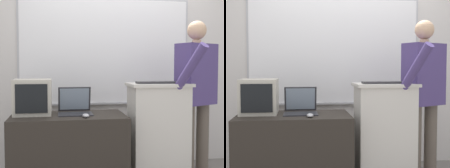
{
  "view_description": "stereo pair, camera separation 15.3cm",
  "coord_description": "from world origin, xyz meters",
  "views": [
    {
      "loc": [
        -0.73,
        -2.55,
        1.22
      ],
      "look_at": [
        -0.2,
        0.49,
        1.04
      ],
      "focal_mm": 50.0,
      "sensor_mm": 36.0,
      "label": 1
    },
    {
      "loc": [
        -0.58,
        -2.57,
        1.22
      ],
      "look_at": [
        -0.2,
        0.49,
        1.04
      ],
      "focal_mm": 50.0,
      "sensor_mm": 36.0,
      "label": 2
    }
  ],
  "objects": [
    {
      "name": "wireless_keyboard",
      "position": [
        0.25,
        0.37,
        1.06
      ],
      "size": [
        0.45,
        0.13,
        0.02
      ],
      "color": "#2D2D30",
      "rests_on": "lectern_podium"
    },
    {
      "name": "side_desk",
      "position": [
        -0.63,
        0.37,
        0.38
      ],
      "size": [
        1.06,
        0.61,
        0.77
      ],
      "color": "#28231E",
      "rests_on": "ground_plane"
    },
    {
      "name": "computer_mouse_by_keyboard",
      "position": [
        0.51,
        0.38,
        1.07
      ],
      "size": [
        0.06,
        0.1,
        0.03
      ],
      "color": "black",
      "rests_on": "lectern_podium"
    },
    {
      "name": "crt_monitor",
      "position": [
        -0.96,
        0.47,
        0.93
      ],
      "size": [
        0.34,
        0.38,
        0.33
      ],
      "color": "#BCB7A8",
      "rests_on": "side_desk"
    },
    {
      "name": "computer_mouse_by_laptop",
      "position": [
        -0.49,
        0.19,
        0.78
      ],
      "size": [
        0.06,
        0.1,
        0.03
      ],
      "color": "#BCBCC1",
      "rests_on": "side_desk"
    },
    {
      "name": "lectern_podium",
      "position": [
        0.26,
        0.42,
        0.53
      ],
      "size": [
        0.61,
        0.4,
        1.05
      ],
      "color": "beige",
      "rests_on": "ground_plane"
    },
    {
      "name": "back_wall",
      "position": [
        -0.01,
        1.26,
        1.43
      ],
      "size": [
        6.4,
        0.17,
        2.86
      ],
      "color": "silver",
      "rests_on": "ground_plane"
    },
    {
      "name": "person_presenter",
      "position": [
        0.67,
        0.44,
        0.97
      ],
      "size": [
        0.6,
        0.68,
        1.68
      ],
      "rotation": [
        0.0,
        0.0,
        0.45
      ],
      "color": "brown",
      "rests_on": "ground_plane"
    },
    {
      "name": "laptop",
      "position": [
        -0.57,
        0.46,
        0.84
      ],
      "size": [
        0.32,
        0.31,
        0.25
      ],
      "color": "#28282D",
      "rests_on": "side_desk"
    }
  ]
}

